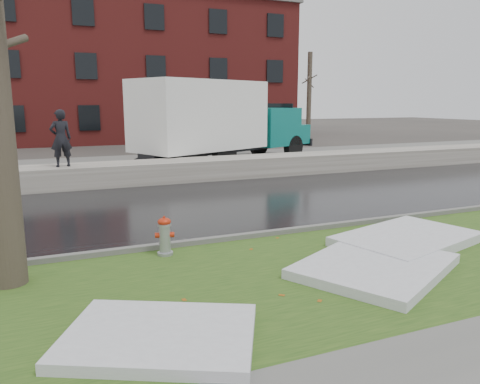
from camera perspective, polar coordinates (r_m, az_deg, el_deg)
name	(u,v)px	position (r m, az deg, el deg)	size (l,w,h in m)	color
ground	(235,259)	(8.63, -0.67, -8.13)	(120.00, 120.00, 0.00)	#47423D
verge	(264,281)	(7.55, 2.99, -10.83)	(60.00, 4.50, 0.04)	#244517
road	(171,207)	(12.75, -8.36, -1.87)	(60.00, 7.00, 0.03)	black
parking_lot	(121,167)	(20.96, -14.27, 2.93)	(60.00, 9.00, 0.03)	slate
curb	(216,240)	(9.49, -2.97, -5.90)	(60.00, 0.15, 0.14)	slate
snowbank	(140,173)	(16.72, -12.05, 2.31)	(60.00, 1.60, 0.75)	#B7B1A7
brick_building	(109,72)	(37.95, -15.65, 13.86)	(26.00, 12.00, 10.00)	maroon
bg_tree_right	(309,95)	(36.87, 8.42, 11.64)	(1.40, 1.62, 6.50)	brown
fire_hydrant	(165,234)	(8.71, -9.17, -5.10)	(0.36, 0.33, 0.73)	#989B9F
box_truck	(220,121)	(21.04, -2.50, 8.61)	(10.83, 6.31, 3.71)	black
worker	(61,138)	(16.12, -21.00, 6.14)	(0.67, 0.44, 1.84)	black
snow_patch_near	(375,266)	(8.23, 16.12, -8.64)	(2.60, 2.00, 0.16)	silver
snow_patch_far	(160,336)	(5.83, -9.76, -16.90)	(2.20, 1.60, 0.14)	silver
snow_patch_side	(407,239)	(9.94, 19.69, -5.40)	(2.80, 1.80, 0.18)	silver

